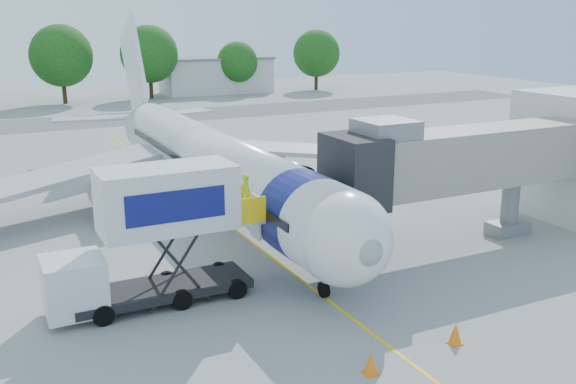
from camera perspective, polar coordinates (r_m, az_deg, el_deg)
name	(u,v)px	position (r m, az deg, el deg)	size (l,w,h in m)	color
ground	(236,230)	(34.46, -4.66, -3.40)	(160.00, 160.00, 0.00)	#979794
guidance_line	(236,230)	(34.46, -4.66, -3.39)	(0.15, 70.00, 0.01)	yellow
taxiway_strip	(92,121)	(74.18, -17.00, 6.05)	(120.00, 10.00, 0.01)	#59595B
aircraft	(208,161)	(37.40, -7.13, 2.71)	(34.17, 37.73, 11.35)	silver
jet_bridge	(445,162)	(31.49, 13.77, 2.62)	(13.90, 3.20, 6.60)	gray
catering_hiloader	(152,237)	(25.43, -11.98, -3.97)	(8.50, 2.44, 5.50)	black
ground_tug	(487,363)	(21.46, 17.24, -14.29)	(3.18, 1.78, 1.24)	silver
safety_cone_a	(455,334)	(23.52, 14.65, -12.11)	(0.49, 0.49, 0.77)	orange
safety_cone_b	(371,364)	(21.24, 7.38, -14.88)	(0.48, 0.48, 0.76)	orange
outbuilding_right	(216,75)	(98.79, -6.40, 10.30)	(16.40, 7.40, 5.30)	silver
tree_d	(61,56)	(90.08, -19.51, 11.35)	(8.04, 8.04, 10.25)	#382314
tree_e	(149,54)	(92.73, -12.24, 11.89)	(7.92, 7.92, 10.10)	#382314
tree_f	(237,62)	(96.96, -4.52, 11.43)	(6.01, 6.01, 7.67)	#382314
tree_g	(316,53)	(102.21, 2.54, 12.20)	(7.27, 7.27, 9.27)	#382314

